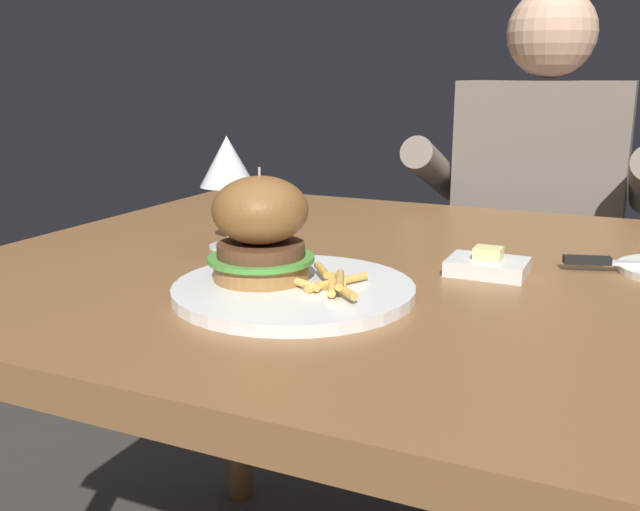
# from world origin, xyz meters

# --- Properties ---
(dining_table) EXTENTS (1.16, 0.96, 0.74)m
(dining_table) POSITION_xyz_m (0.00, 0.00, 0.65)
(dining_table) COLOR brown
(dining_table) RESTS_ON ground
(main_plate) EXTENTS (0.28, 0.28, 0.01)m
(main_plate) POSITION_xyz_m (-0.06, -0.19, 0.75)
(main_plate) COLOR white
(main_plate) RESTS_ON dining_table
(burger_sandwich) EXTENTS (0.13, 0.13, 0.13)m
(burger_sandwich) POSITION_xyz_m (-0.11, -0.18, 0.82)
(burger_sandwich) COLOR #9E6B38
(burger_sandwich) RESTS_ON main_plate
(fries_pile) EXTENTS (0.12, 0.10, 0.02)m
(fries_pile) POSITION_xyz_m (-0.02, -0.19, 0.76)
(fries_pile) COLOR #E0B251
(fries_pile) RESTS_ON main_plate
(wine_glass) EXTENTS (0.08, 0.08, 0.17)m
(wine_glass) POSITION_xyz_m (-0.26, -0.01, 0.86)
(wine_glass) COLOR silver
(wine_glass) RESTS_ON dining_table
(table_knife) EXTENTS (0.22, 0.08, 0.01)m
(table_knife) POSITION_xyz_m (0.30, 0.09, 0.75)
(table_knife) COLOR silver
(table_knife) RESTS_ON bread_plate
(butter_dish) EXTENTS (0.10, 0.08, 0.04)m
(butter_dish) POSITION_xyz_m (0.12, 0.00, 0.75)
(butter_dish) COLOR white
(butter_dish) RESTS_ON dining_table
(diner_person) EXTENTS (0.51, 0.36, 1.18)m
(diner_person) POSITION_xyz_m (0.08, 0.75, 0.56)
(diner_person) COLOR #282833
(diner_person) RESTS_ON ground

